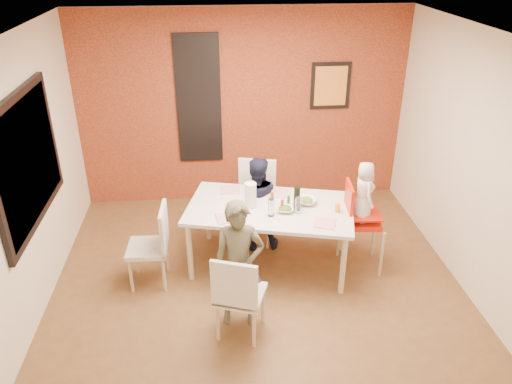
{
  "coord_description": "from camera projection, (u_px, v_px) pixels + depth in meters",
  "views": [
    {
      "loc": [
        -0.44,
        -4.38,
        3.46
      ],
      "look_at": [
        0.0,
        0.3,
        1.05
      ],
      "focal_mm": 35.0,
      "sensor_mm": 36.0,
      "label": 1
    }
  ],
  "objects": [
    {
      "name": "condiment_green",
      "position": [
        288.0,
        201.0,
        5.58
      ],
      "size": [
        0.03,
        0.03,
        0.13
      ],
      "primitive_type": "cylinder",
      "color": "#337226",
      "rests_on": "dining_table"
    },
    {
      "name": "brick_accent_wall",
      "position": [
        243.0,
        109.0,
        6.86
      ],
      "size": [
        4.5,
        0.02,
        2.7
      ],
      "primitive_type": "cube",
      "color": "maroon",
      "rests_on": "ground"
    },
    {
      "name": "wine_bottle",
      "position": [
        297.0,
        198.0,
        5.48
      ],
      "size": [
        0.07,
        0.07,
        0.27
      ],
      "primitive_type": "cylinder",
      "color": "black",
      "rests_on": "dining_table"
    },
    {
      "name": "glassblock_strip",
      "position": [
        199.0,
        100.0,
        6.73
      ],
      "size": [
        0.55,
        0.03,
        1.7
      ],
      "primitive_type": "cube",
      "color": "silver",
      "rests_on": "wall_back"
    },
    {
      "name": "sippy_cup",
      "position": [
        337.0,
        208.0,
        5.46
      ],
      "size": [
        0.06,
        0.06,
        0.1
      ],
      "primitive_type": "cylinder",
      "color": "orange",
      "rests_on": "dining_table"
    },
    {
      "name": "plate_far_left",
      "position": [
        230.0,
        190.0,
        5.95
      ],
      "size": [
        0.24,
        0.24,
        0.01
      ],
      "primitive_type": "cube",
      "rotation": [
        0.0,
        0.0,
        -0.01
      ],
      "color": "white",
      "rests_on": "dining_table"
    },
    {
      "name": "condiment_red",
      "position": [
        282.0,
        205.0,
        5.48
      ],
      "size": [
        0.03,
        0.03,
        0.13
      ],
      "primitive_type": "cylinder",
      "color": "red",
      "rests_on": "dining_table"
    },
    {
      "name": "condiment_brown",
      "position": [
        272.0,
        198.0,
        5.62
      ],
      "size": [
        0.04,
        0.04,
        0.14
      ],
      "primitive_type": "cylinder",
      "color": "brown",
      "rests_on": "dining_table"
    },
    {
      "name": "glassblock_surround",
      "position": [
        199.0,
        100.0,
        6.72
      ],
      "size": [
        0.6,
        0.03,
        1.76
      ],
      "primitive_type": "cube",
      "color": "black",
      "rests_on": "wall_back"
    },
    {
      "name": "salad_bowl_a",
      "position": [
        285.0,
        210.0,
        5.48
      ],
      "size": [
        0.22,
        0.22,
        0.05
      ],
      "primitive_type": "imported",
      "rotation": [
        0.0,
        0.0,
        -0.19
      ],
      "color": "white",
      "rests_on": "dining_table"
    },
    {
      "name": "salad_bowl_b",
      "position": [
        306.0,
        201.0,
        5.64
      ],
      "size": [
        0.32,
        0.32,
        0.06
      ],
      "primitive_type": "imported",
      "rotation": [
        0.0,
        0.0,
        -0.42
      ],
      "color": "white",
      "rests_on": "dining_table"
    },
    {
      "name": "wall_left",
      "position": [
        22.0,
        188.0,
        4.7
      ],
      "size": [
        0.02,
        4.5,
        2.7
      ],
      "primitive_type": "cube",
      "color": "beige",
      "rests_on": "ground"
    },
    {
      "name": "high_chair",
      "position": [
        358.0,
        218.0,
        5.6
      ],
      "size": [
        0.49,
        0.49,
        1.07
      ],
      "rotation": [
        0.0,
        0.0,
        1.49
      ],
      "color": "red",
      "rests_on": "ground"
    },
    {
      "name": "wine_glass_a",
      "position": [
        271.0,
        208.0,
        5.36
      ],
      "size": [
        0.07,
        0.07,
        0.2
      ],
      "primitive_type": "cylinder",
      "color": "silver",
      "rests_on": "dining_table"
    },
    {
      "name": "wall_back",
      "position": [
        243.0,
        109.0,
        6.88
      ],
      "size": [
        4.5,
        0.02,
        2.7
      ],
      "primitive_type": "cube",
      "color": "beige",
      "rests_on": "ground"
    },
    {
      "name": "wall_right",
      "position": [
        479.0,
        170.0,
        5.07
      ],
      "size": [
        0.02,
        4.5,
        2.7
      ],
      "primitive_type": "cube",
      "color": "beige",
      "rests_on": "ground"
    },
    {
      "name": "child_near",
      "position": [
        239.0,
        265.0,
        4.76
      ],
      "size": [
        0.5,
        0.34,
        1.34
      ],
      "primitive_type": "imported",
      "rotation": [
        0.0,
        0.0,
        -0.04
      ],
      "color": "brown",
      "rests_on": "ground"
    },
    {
      "name": "chair_left",
      "position": [
        155.0,
        242.0,
        5.39
      ],
      "size": [
        0.45,
        0.45,
        0.93
      ],
      "rotation": [
        0.0,
        0.0,
        4.67
      ],
      "color": "silver",
      "rests_on": "ground"
    },
    {
      "name": "paper_towel_roll",
      "position": [
        251.0,
        195.0,
        5.52
      ],
      "size": [
        0.13,
        0.13,
        0.29
      ],
      "primitive_type": "cylinder",
      "color": "white",
      "rests_on": "dining_table"
    },
    {
      "name": "picture_window_frame",
      "position": [
        27.0,
        160.0,
        4.79
      ],
      "size": [
        0.05,
        1.7,
        1.3
      ],
      "primitive_type": "cube",
      "color": "black",
      "rests_on": "wall_left"
    },
    {
      "name": "plate_far_mid",
      "position": [
        276.0,
        193.0,
        5.87
      ],
      "size": [
        0.29,
        0.29,
        0.01
      ],
      "primitive_type": "cube",
      "rotation": [
        0.0,
        0.0,
        -0.29
      ],
      "color": "white",
      "rests_on": "dining_table"
    },
    {
      "name": "dining_table",
      "position": [
        270.0,
        212.0,
        5.62
      ],
      "size": [
        2.03,
        1.43,
        0.77
      ],
      "rotation": [
        0.0,
        0.0,
        -0.24
      ],
      "color": "silver",
      "rests_on": "ground"
    },
    {
      "name": "ground",
      "position": [
        259.0,
        289.0,
        5.5
      ],
      "size": [
        4.5,
        4.5,
        0.0
      ],
      "primitive_type": "plane",
      "color": "brown",
      "rests_on": "ground"
    },
    {
      "name": "plate_near_left",
      "position": [
        227.0,
        218.0,
        5.35
      ],
      "size": [
        0.26,
        0.26,
        0.01
      ],
      "primitive_type": "cube",
      "rotation": [
        0.0,
        0.0,
        0.13
      ],
      "color": "white",
      "rests_on": "dining_table"
    },
    {
      "name": "chair_far",
      "position": [
        256.0,
        196.0,
        6.25
      ],
      "size": [
        0.57,
        0.57,
        1.02
      ],
      "rotation": [
        0.0,
        0.0,
        -0.24
      ],
      "color": "white",
      "rests_on": "ground"
    },
    {
      "name": "toddler",
      "position": [
        364.0,
        192.0,
        5.45
      ],
      "size": [
        0.26,
        0.36,
        0.7
      ],
      "primitive_type": "imported",
      "rotation": [
        0.0,
        0.0,
        1.68
      ],
      "color": "silver",
      "rests_on": "high_chair"
    },
    {
      "name": "art_print_canvas",
      "position": [
        331.0,
        86.0,
        6.79
      ],
      "size": [
        0.44,
        0.01,
        0.54
      ],
      "primitive_type": "cube",
      "color": "gold",
      "rests_on": "wall_back"
    },
    {
      "name": "art_print_frame",
      "position": [
        330.0,
        86.0,
        6.81
      ],
      "size": [
        0.54,
        0.03,
        0.64
      ],
      "primitive_type": "cube",
      "color": "black",
      "rests_on": "wall_back"
    },
    {
      "name": "picture_window_pane",
      "position": [
        29.0,
        160.0,
        4.79
      ],
      "size": [
        0.02,
        1.55,
        1.15
      ],
      "primitive_type": "cube",
      "color": "black",
      "rests_on": "wall_left"
    },
    {
      "name": "child_far",
      "position": [
        256.0,
        204.0,
        6.01
      ],
      "size": [
        0.61,
        0.49,
        1.19
      ],
      "primitive_type": "imported",
      "rotation": [
        0.0,
        0.0,
        3.21
      ],
      "color": "#161A32",
      "rests_on": "ground"
    },
    {
      "name": "plate_near_right",
      "position": [
        325.0,
        223.0,
        5.25
      ],
      "size": [
        0.28,
        0.28,
        0.01
      ],
      "primitive_type": "cube",
      "rotation": [
        0.0,
        0.0,
        -0.33
      ],
      "color": "white",
      "rests_on": "dining_table"
    },
    {
      "name": "ceiling",
      "position": [
        259.0,
        37.0,
        4.27
      ],
      "size": [
        4.5,
        4.5,
        0.02
      ],
      "primitive_type": "cube",
      "color": "white",
      "rests_on": "wall_back"
    },
    {
      "name": "wine_glass_b",
      "position": [
        298.0,
        206.0,
        5.42
      ],
      "size": [
        0.07,
        0.07,
        0.19
      ],
      "primitive_type": "cylinder",
      "color": "white",
      "rests_on": "dining_table"
    },
    {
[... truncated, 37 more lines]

